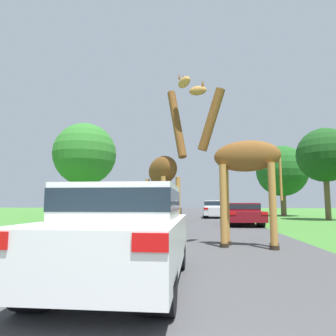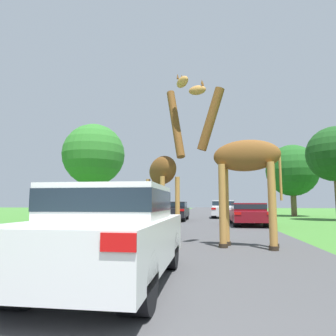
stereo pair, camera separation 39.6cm
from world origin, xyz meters
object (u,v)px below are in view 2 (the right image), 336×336
at_px(car_queue_right, 175,210).
at_px(car_queue_left, 248,213).
at_px(giraffe_near_road, 164,169).
at_px(tree_centre_back, 292,171).
at_px(tree_far_right, 94,155).
at_px(car_lead_maroon, 111,231).
at_px(car_verge_right, 145,214).
at_px(car_far_ahead, 223,209).
at_px(tree_right_cluster, 335,154).
at_px(giraffe_companion, 241,163).

distance_m(car_queue_right, car_queue_left, 6.25).
relative_size(giraffe_near_road, tree_centre_back, 0.73).
distance_m(tree_centre_back, tree_far_right, 19.24).
relative_size(car_queue_right, car_queue_left, 1.02).
xyz_separation_m(giraffe_near_road, tree_centre_back, (9.36, 20.87, 2.07)).
xyz_separation_m(car_lead_maroon, car_verge_right, (-1.31, 8.39, -0.05)).
xyz_separation_m(car_far_ahead, tree_right_cluster, (8.06, -2.97, 4.02)).
height_order(car_far_ahead, tree_right_cluster, tree_right_cluster).
bearing_deg(giraffe_companion, car_queue_left, 5.63).
xyz_separation_m(car_far_ahead, tree_far_right, (-12.04, 0.94, 5.06)).
xyz_separation_m(car_lead_maroon, car_queue_right, (-1.02, 17.17, -0.08)).
bearing_deg(giraffe_near_road, car_verge_right, -101.42).
distance_m(giraffe_near_road, tree_centre_back, 22.97).
relative_size(car_lead_maroon, tree_centre_back, 0.58).
distance_m(car_lead_maroon, car_queue_right, 17.20).
bearing_deg(car_far_ahead, car_lead_maroon, -96.94).
height_order(giraffe_near_road, car_queue_right, giraffe_near_road).
bearing_deg(giraffe_companion, car_queue_right, 28.54).
distance_m(car_lead_maroon, tree_far_right, 24.79).
relative_size(giraffe_companion, car_far_ahead, 1.28).
relative_size(giraffe_near_road, tree_right_cluster, 0.74).
distance_m(car_queue_left, tree_far_right, 16.89).
bearing_deg(car_lead_maroon, giraffe_companion, 59.40).
bearing_deg(car_verge_right, car_queue_right, 88.11).
relative_size(car_verge_right, tree_centre_back, 0.58).
bearing_deg(car_far_ahead, tree_far_right, 175.53).
height_order(giraffe_companion, car_lead_maroon, giraffe_companion).
relative_size(giraffe_near_road, car_verge_right, 1.27).
distance_m(car_verge_right, tree_right_cluster, 16.16).
distance_m(car_far_ahead, tree_centre_back, 8.81).
distance_m(giraffe_companion, tree_right_cluster, 16.62).
bearing_deg(tree_far_right, tree_right_cluster, -11.00).
bearing_deg(car_verge_right, giraffe_near_road, -68.61).
height_order(car_queue_right, car_verge_right, car_verge_right).
bearing_deg(car_queue_right, tree_right_cluster, 6.31).
bearing_deg(car_queue_right, car_lead_maroon, -86.58).
relative_size(car_far_ahead, tree_centre_back, 0.58).
height_order(giraffe_near_road, car_lead_maroon, giraffe_near_road).
height_order(tree_centre_back, tree_right_cluster, tree_centre_back).
bearing_deg(car_lead_maroon, tree_centre_back, 69.69).
height_order(giraffe_near_road, tree_far_right, tree_far_right).
relative_size(tree_right_cluster, tree_far_right, 0.78).
bearing_deg(tree_right_cluster, car_queue_left, -142.25).
height_order(car_queue_left, tree_right_cluster, tree_right_cluster).
relative_size(car_lead_maroon, tree_right_cluster, 0.59).
bearing_deg(tree_far_right, giraffe_companion, -56.74).
relative_size(giraffe_near_road, car_far_ahead, 1.26).
xyz_separation_m(car_lead_maroon, tree_centre_back, (9.48, 25.61, 3.58)).
distance_m(car_queue_left, car_far_ahead, 8.44).
relative_size(tree_centre_back, tree_far_right, 0.78).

